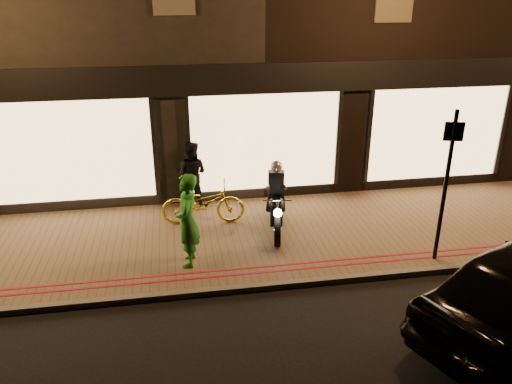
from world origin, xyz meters
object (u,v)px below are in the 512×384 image
(motorcycle, at_px, (276,205))
(bicycle_gold, at_px, (203,203))
(sign_post, at_px, (446,180))
(person_green, at_px, (187,220))

(motorcycle, bearing_deg, bicycle_gold, 166.68)
(sign_post, bearing_deg, bicycle_gold, 151.59)
(person_green, bearing_deg, sign_post, 89.51)
(motorcycle, height_order, bicycle_gold, motorcycle)
(person_green, bearing_deg, bicycle_gold, 174.02)
(bicycle_gold, relative_size, person_green, 1.00)
(motorcycle, height_order, person_green, person_green)
(motorcycle, relative_size, sign_post, 0.64)
(sign_post, distance_m, bicycle_gold, 5.16)
(motorcycle, distance_m, person_green, 2.27)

